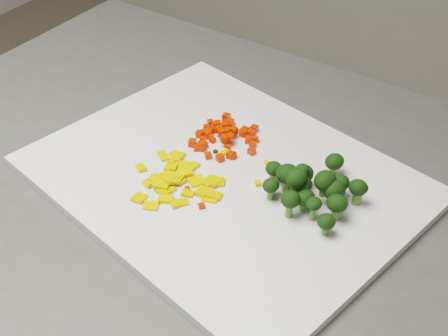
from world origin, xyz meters
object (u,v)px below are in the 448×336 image
Objects in this scene: carrot_pile at (227,130)px; broccoli_pile at (310,183)px; cutting_board at (224,178)px; pepper_pile at (175,175)px.

broccoli_pile is (0.15, -0.05, 0.01)m from carrot_pile.
broccoli_pile is at bearing 7.37° from cutting_board.
cutting_board is 0.11m from broccoli_pile.
pepper_pile is 0.97× the size of broccoli_pile.
broccoli_pile reaches higher than carrot_pile.
cutting_board is 3.75× the size of broccoli_pile.
carrot_pile is 0.83× the size of broccoli_pile.
pepper_pile reaches higher than cutting_board.
broccoli_pile reaches higher than cutting_board.
pepper_pile is (-0.04, -0.04, 0.01)m from cutting_board.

